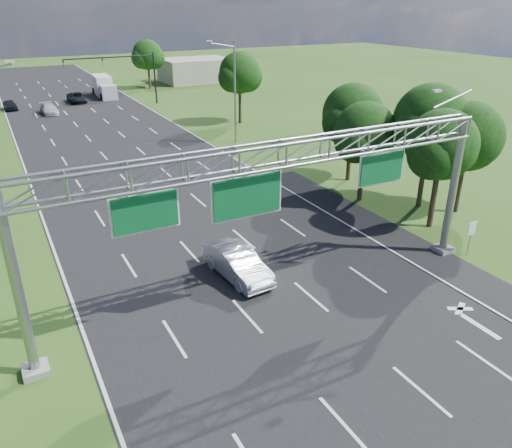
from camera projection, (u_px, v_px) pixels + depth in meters
ground at (160, 190)px, 39.12m from camera, size 220.00×220.00×0.00m
road at (160, 190)px, 39.12m from camera, size 18.00×180.00×0.02m
road_flare at (402, 242)px, 30.63m from camera, size 3.00×30.00×0.02m
sign_gantry at (284, 167)px, 21.95m from camera, size 23.50×1.00×9.56m
regulatory_sign at (471, 231)px, 28.52m from camera, size 0.60×0.08×2.10m
traffic_signal at (129, 67)px, 68.37m from camera, size 12.21×0.24×7.00m
streetlight_r_mid at (233, 88)px, 49.73m from camera, size 2.97×0.22×10.16m
tree_cluster_right at (408, 131)px, 34.60m from camera, size 9.91×14.60×8.68m
tree_verge_rd at (240, 75)px, 58.22m from camera, size 5.76×4.80×8.28m
tree_verge_re at (148, 56)px, 81.68m from camera, size 5.76×4.80×7.84m
building_right at (196, 70)px, 90.44m from camera, size 12.00×9.00×4.00m
silver_sedan at (237, 263)px, 26.53m from camera, size 2.16×5.07×1.63m
car_queue_a at (49, 109)px, 64.92m from camera, size 2.07×4.54×1.29m
car_queue_b at (77, 98)px, 72.31m from camera, size 2.28×4.90×1.36m
car_queue_c at (10, 105)px, 67.31m from camera, size 1.82×3.90×1.29m
box_truck at (104, 87)px, 76.43m from camera, size 2.65×8.11×3.03m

